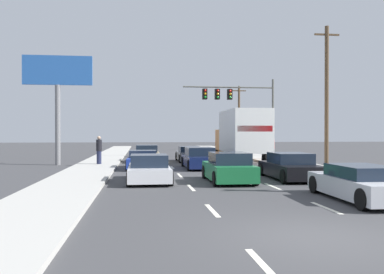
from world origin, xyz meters
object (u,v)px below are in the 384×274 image
at_px(utility_pole_far, 239,117).
at_px(pedestrian_mid_block, 99,150).
at_px(car_navy, 200,159).
at_px(utility_pole_mid, 327,93).
at_px(traffic_signal_mast, 233,99).
at_px(box_truck, 241,135).
at_px(pedestrian_near_corner, 272,148).
at_px(car_gray, 189,154).
at_px(car_silver, 360,184).
at_px(roadside_billboard, 58,85).
at_px(car_white, 149,169).
at_px(car_green, 228,168).
at_px(car_blue, 143,160).
at_px(car_tan, 147,154).
at_px(car_black, 290,167).

height_order(utility_pole_far, pedestrian_mid_block, utility_pole_far).
distance_m(car_navy, utility_pole_mid, 10.46).
relative_size(traffic_signal_mast, pedestrian_mid_block, 4.48).
height_order(box_truck, pedestrian_near_corner, box_truck).
bearing_deg(traffic_signal_mast, utility_pole_mid, -63.41).
bearing_deg(box_truck, car_navy, -143.50).
bearing_deg(pedestrian_near_corner, car_gray, -179.18).
xyz_separation_m(car_gray, car_silver, (3.37, -19.45, 0.00)).
distance_m(utility_pole_far, roadside_billboard, 28.99).
relative_size(car_white, traffic_signal_mast, 0.55).
bearing_deg(car_gray, car_navy, -90.83).
bearing_deg(utility_pole_far, car_white, -110.12).
bearing_deg(pedestrian_near_corner, box_truck, -130.62).
height_order(car_green, utility_pole_far, utility_pole_far).
relative_size(car_blue, utility_pole_mid, 0.45).
height_order(car_tan, car_black, car_tan).
bearing_deg(car_silver, car_white, 137.57).
height_order(car_blue, pedestrian_near_corner, pedestrian_near_corner).
xyz_separation_m(utility_pole_mid, pedestrian_near_corner, (-2.44, 4.59, -3.98)).
distance_m(car_tan, roadside_billboard, 8.33).
height_order(car_tan, utility_pole_mid, utility_pole_mid).
bearing_deg(car_green, box_truck, 72.91).
relative_size(car_white, car_silver, 0.99).
bearing_deg(car_blue, traffic_signal_mast, 53.31).
relative_size(car_silver, roadside_billboard, 0.61).
height_order(traffic_signal_mast, utility_pole_mid, utility_pole_mid).
xyz_separation_m(car_green, utility_pole_mid, (9.01, 9.34, 4.38)).
distance_m(traffic_signal_mast, pedestrian_near_corner, 6.70).
bearing_deg(car_navy, box_truck, 36.50).
distance_m(car_tan, car_black, 14.71).
bearing_deg(car_navy, traffic_signal_mast, 67.55).
xyz_separation_m(car_green, pedestrian_near_corner, (6.58, 13.93, 0.40)).
relative_size(traffic_signal_mast, utility_pole_far, 1.02).
relative_size(utility_pole_far, roadside_billboard, 1.09).
distance_m(car_gray, car_navy, 6.49).
xyz_separation_m(car_navy, pedestrian_mid_block, (-6.46, 2.73, 0.47)).
xyz_separation_m(car_navy, car_green, (0.27, -7.35, 0.00)).
relative_size(car_green, pedestrian_mid_block, 2.23).
bearing_deg(utility_pole_far, box_truck, -103.14).
relative_size(car_green, car_silver, 0.90).
relative_size(utility_pole_far, pedestrian_near_corner, 4.69).
relative_size(car_tan, utility_pole_mid, 0.46).
distance_m(car_gray, pedestrian_near_corner, 6.76).
height_order(roadside_billboard, pedestrian_mid_block, roadside_billboard).
bearing_deg(box_truck, car_white, -125.53).
height_order(car_white, traffic_signal_mast, traffic_signal_mast).
height_order(car_blue, utility_pole_far, utility_pole_far).
relative_size(car_white, box_truck, 0.59).
height_order(car_white, utility_pole_far, utility_pole_far).
bearing_deg(car_gray, car_green, -89.29).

